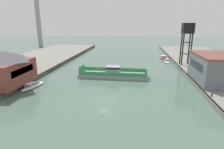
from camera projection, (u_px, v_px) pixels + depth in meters
name	position (u px, v px, depth m)	size (l,w,h in m)	color
ground_plane	(104.00, 100.00, 40.12)	(400.00, 400.00, 0.00)	#4C6656
quay_left	(10.00, 70.00, 63.40)	(28.00, 140.00, 1.23)	gray
chain_ferry	(113.00, 74.00, 57.15)	(20.71, 6.63, 3.35)	#939399
moored_boat_near_left	(32.00, 86.00, 47.86)	(3.51, 8.38, 1.38)	white
moored_boat_near_right	(163.00, 57.00, 86.69)	(3.55, 8.25, 1.47)	red
moored_boat_mid_left	(167.00, 61.00, 78.27)	(1.99, 5.94, 1.47)	white
harbormaster_building	(3.00, 68.00, 45.92)	(10.38, 12.93, 8.33)	brown
warehouse_shed	(218.00, 68.00, 47.86)	(11.03, 15.24, 7.11)	slate
crane_tower	(188.00, 32.00, 65.70)	(3.70, 3.70, 14.73)	black
bollard_left_mid	(12.00, 86.00, 44.37)	(0.32, 0.32, 0.71)	black
bollard_right_mid	(212.00, 95.00, 38.85)	(0.32, 0.32, 0.71)	black
bollard_left_aft	(30.00, 77.00, 51.79)	(0.32, 0.32, 0.71)	black
bollard_right_aft	(199.00, 83.00, 46.71)	(0.32, 0.32, 0.71)	black
smokestack_distant_a	(38.00, 20.00, 128.66)	(3.31, 3.31, 33.19)	#9E998E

